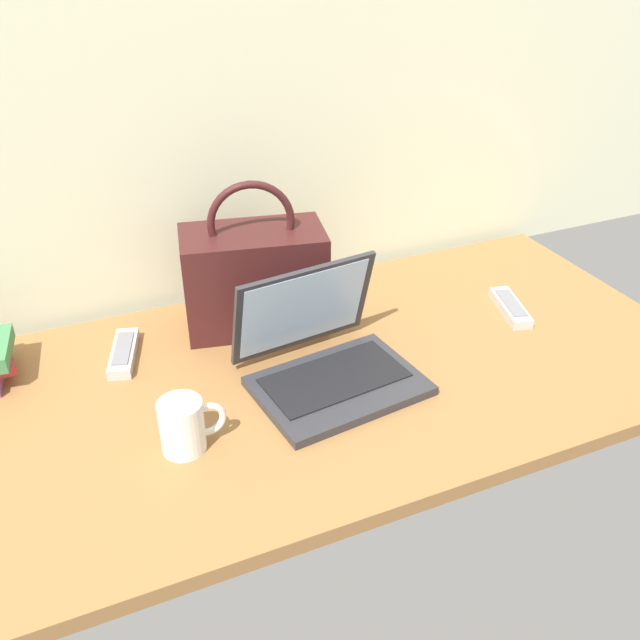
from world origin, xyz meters
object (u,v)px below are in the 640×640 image
laptop (326,358)px  coffee_mug (184,425)px  handbag (254,276)px  remote_control_near (510,307)px  remote_control_far (124,353)px

laptop → coffee_mug: size_ratio=2.91×
coffee_mug → handbag: 0.42m
remote_control_near → laptop: bearing=-172.5°
remote_control_near → coffee_mug: bearing=-169.0°
coffee_mug → remote_control_far: bearing=99.1°
laptop → remote_control_near: laptop is taller
laptop → remote_control_near: (0.49, 0.06, -0.03)m
remote_control_near → remote_control_far: 0.86m
remote_control_near → handbag: handbag is taller
handbag → coffee_mug: bearing=-125.7°
coffee_mug → remote_control_far: (-0.05, 0.32, -0.04)m
coffee_mug → laptop: bearing=16.6°
remote_control_near → remote_control_far: same height
coffee_mug → remote_control_near: bearing=11.0°
laptop → remote_control_near: size_ratio=2.02×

